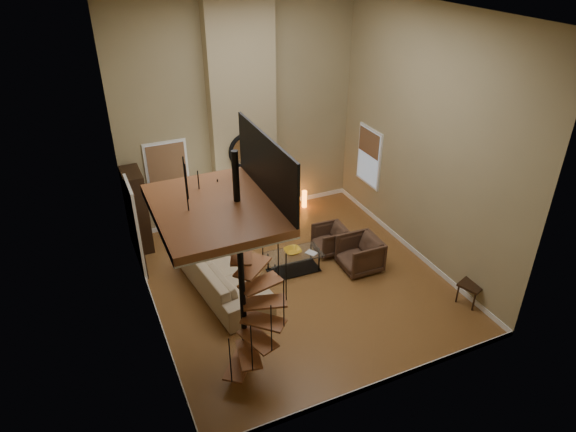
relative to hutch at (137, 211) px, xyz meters
name	(u,v)px	position (x,y,z in m)	size (l,w,h in m)	color
ground	(295,280)	(2.79, -2.76, -0.95)	(6.00, 6.50, 0.01)	#9C6732
back_wall	(240,114)	(2.79, 0.49, 1.80)	(6.00, 0.02, 5.50)	#9B8C64
front_wall	(394,251)	(2.79, -6.01, 1.80)	(6.00, 0.02, 5.50)	#9B8C64
left_wall	(137,194)	(-0.21, -2.76, 1.80)	(0.02, 6.50, 5.50)	#9B8C64
right_wall	(425,141)	(5.79, -2.76, 1.80)	(0.02, 6.50, 5.50)	#9B8C64
ceiling	(298,11)	(2.79, -2.76, 4.54)	(6.00, 6.50, 0.01)	silver
baseboard_back	(245,211)	(2.79, 0.48, -0.89)	(6.00, 0.02, 0.12)	white
baseboard_front	(377,384)	(2.79, -6.00, -0.89)	(6.00, 0.02, 0.12)	white
baseboard_left	(158,315)	(-0.20, -2.76, -0.89)	(0.02, 6.50, 0.12)	white
baseboard_right	(409,247)	(5.78, -2.76, -0.89)	(0.02, 6.50, 0.12)	white
chimney_breast	(243,116)	(2.79, 0.30, 1.80)	(1.60, 0.38, 5.50)	tan
hearth	(254,224)	(2.79, -0.19, -0.93)	(1.50, 0.60, 0.04)	black
firebox	(249,201)	(2.79, 0.10, -0.40)	(0.95, 0.02, 0.72)	black
mantel	(249,181)	(2.79, 0.02, 0.20)	(1.70, 0.18, 0.06)	white
mirror_frame	(247,151)	(2.79, 0.08, 1.00)	(0.94, 0.94, 0.10)	black
mirror_disc	(247,151)	(2.79, 0.09, 1.00)	(0.80, 0.80, 0.01)	white
vase_left	(227,179)	(2.24, 0.06, 0.35)	(0.24, 0.24, 0.25)	black
vase_right	(271,172)	(3.39, 0.06, 0.33)	(0.20, 0.20, 0.21)	#195159
window_back	(167,170)	(0.89, 0.46, 0.67)	(1.02, 0.06, 1.52)	white
window_right	(369,156)	(5.76, -0.76, 0.68)	(0.06, 1.02, 1.52)	white
entry_door	(136,228)	(-0.17, -0.96, 0.10)	(0.10, 1.05, 2.16)	white
loft	(221,204)	(0.74, -4.56, 2.29)	(1.70, 2.20, 1.09)	#9B5932
spiral_stair	(243,280)	(1.01, -4.55, 0.83)	(1.47, 1.47, 4.06)	black
hutch	(137,211)	(0.00, 0.00, 0.00)	(0.42, 0.89, 2.00)	black
sofa	(222,275)	(1.25, -2.46, -0.55)	(2.63, 1.03, 0.77)	tan
armchair_near	(333,239)	(4.05, -2.10, -0.60)	(0.69, 0.72, 0.65)	#493021
armchair_far	(363,253)	(4.37, -2.92, -0.60)	(0.84, 0.86, 0.79)	#493021
coffee_table	(294,260)	(2.89, -2.44, -0.67)	(1.27, 0.67, 0.46)	silver
bowl	(293,251)	(2.89, -2.39, -0.45)	(0.37, 0.37, 0.09)	gold
book	(311,253)	(3.24, -2.59, -0.49)	(0.18, 0.24, 0.02)	gray
floor_lamp	(208,189)	(1.60, -0.51, 0.46)	(0.42, 0.42, 1.72)	black
accent_lamp	(304,199)	(4.39, 0.13, -0.70)	(0.13, 0.13, 0.48)	orange
side_chair	(475,280)	(5.80, -4.86, -0.42)	(0.57, 0.57, 0.96)	black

